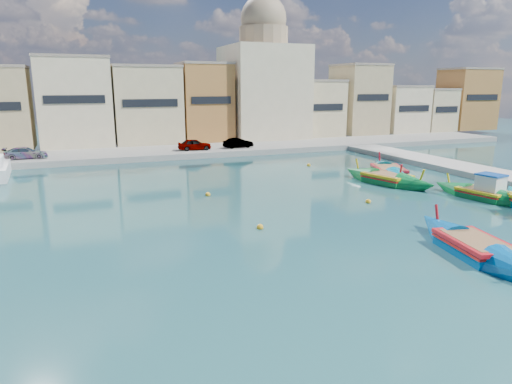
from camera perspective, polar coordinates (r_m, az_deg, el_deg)
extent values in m
plane|color=#14333E|center=(24.24, 15.21, -5.36)|extent=(160.00, 160.00, 0.00)
cube|color=gray|center=(52.72, -5.89, 5.23)|extent=(80.00, 8.00, 0.60)
cube|color=beige|center=(57.46, -21.69, 10.30)|extent=(7.88, 6.24, 9.89)
cube|color=gray|center=(57.51, -22.13, 15.36)|extent=(8.04, 6.37, 0.30)
cube|color=black|center=(54.28, -21.71, 10.70)|extent=(6.30, 0.10, 0.90)
cube|color=#C3B287|center=(58.66, -13.59, 10.45)|extent=(7.88, 7.44, 8.99)
cube|color=gray|center=(58.65, -13.84, 14.98)|extent=(8.04, 7.59, 0.30)
cube|color=black|center=(54.92, -13.04, 10.78)|extent=(6.30, 0.10, 0.90)
cube|color=#AB7035|center=(59.48, -6.43, 10.97)|extent=(6.17, 6.13, 9.43)
cube|color=gray|center=(59.50, -6.56, 15.65)|extent=(6.29, 6.26, 0.30)
cube|color=black|center=(56.47, -5.60, 11.35)|extent=(4.93, 0.10, 0.90)
cube|color=tan|center=(62.68, 0.15, 9.61)|extent=(7.31, 7.69, 6.05)
cube|color=gray|center=(62.56, 0.15, 12.52)|extent=(7.46, 7.85, 0.30)
cube|color=black|center=(59.06, 1.56, 9.69)|extent=(5.85, 0.10, 0.90)
cube|color=#C3B287|center=(65.82, 6.79, 10.28)|extent=(7.54, 7.30, 7.41)
cube|color=gray|center=(65.75, 6.88, 13.64)|extent=(7.69, 7.45, 0.30)
cube|color=black|center=(62.57, 8.42, 10.43)|extent=(6.03, 0.10, 0.90)
cube|color=tan|center=(69.72, 12.72, 11.13)|extent=(6.36, 6.97, 9.63)
cube|color=gray|center=(69.75, 12.94, 15.21)|extent=(6.48, 7.11, 0.30)
cube|color=black|center=(66.80, 14.47, 11.38)|extent=(5.09, 0.10, 0.90)
cube|color=beige|center=(73.95, 17.44, 9.79)|extent=(6.63, 6.70, 6.65)
cube|color=gray|center=(73.86, 17.63, 12.48)|extent=(6.76, 6.83, 0.30)
cube|color=black|center=(71.31, 19.18, 9.84)|extent=(5.30, 0.10, 0.90)
cube|color=#C3B287|center=(78.22, 20.79, 9.54)|extent=(5.08, 7.51, 6.20)
cube|color=gray|center=(78.13, 20.99, 11.91)|extent=(5.18, 7.66, 0.30)
cube|color=black|center=(75.42, 22.75, 9.50)|extent=(4.06, 0.10, 0.90)
cube|color=#AB7035|center=(82.40, 24.86, 10.41)|extent=(7.79, 6.00, 9.33)
cube|color=gray|center=(82.41, 25.19, 13.75)|extent=(7.95, 6.12, 0.30)
cube|color=black|center=(80.29, 26.47, 10.55)|extent=(6.23, 0.10, 0.90)
cube|color=beige|center=(63.06, 0.92, 12.34)|extent=(10.00, 10.00, 12.00)
cylinder|color=#9E8466|center=(63.37, 0.94, 18.86)|extent=(6.40, 6.40, 2.40)
sphere|color=#9E8466|center=(63.62, 0.95, 20.82)|extent=(6.00, 6.00, 6.00)
imported|color=#4C1919|center=(50.65, -7.68, 5.91)|extent=(3.71, 1.72, 1.23)
imported|color=#4C1919|center=(52.08, -2.24, 6.15)|extent=(3.50, 1.55, 1.12)
imported|color=#4C1919|center=(49.44, -26.84, 4.37)|extent=(3.94, 1.74, 1.12)
cube|color=#0A6F32|center=(34.59, 26.48, -0.46)|extent=(2.38, 3.26, 0.93)
cone|color=#0A6F32|center=(35.87, 23.17, 0.38)|extent=(2.34, 3.06, 2.33)
cube|color=yellow|center=(34.51, 26.54, 0.17)|extent=(2.48, 3.44, 0.17)
cube|color=red|center=(34.54, 26.52, -0.10)|extent=(2.48, 3.33, 0.09)
cube|color=olive|center=(34.49, 26.56, 0.29)|extent=(2.05, 2.95, 0.06)
cylinder|color=yellow|center=(35.89, 22.94, 1.40)|extent=(0.21, 0.46, 1.01)
cube|color=white|center=(34.18, 27.26, 0.99)|extent=(1.56, 1.73, 1.02)
cube|color=#0F47A5|center=(34.08, 27.36, 1.92)|extent=(1.65, 1.85, 0.11)
cube|color=#007697|center=(40.41, 16.24, 2.24)|extent=(3.44, 4.22, 1.11)
cone|color=#007697|center=(43.27, 15.22, 3.08)|extent=(3.34, 3.97, 2.78)
cone|color=#007697|center=(37.55, 17.41, 1.45)|extent=(3.34, 3.97, 2.78)
cube|color=#B2131D|center=(40.33, 16.28, 2.89)|extent=(3.60, 4.44, 0.20)
cube|color=#197F33|center=(40.36, 16.26, 2.61)|extent=(3.57, 4.32, 0.11)
cube|color=olive|center=(40.31, 16.29, 3.02)|extent=(3.01, 3.79, 0.07)
cylinder|color=#B2131D|center=(43.44, 15.18, 4.08)|extent=(0.34, 0.54, 1.21)
cylinder|color=#B2131D|center=(37.13, 17.62, 2.44)|extent=(0.34, 0.54, 1.21)
cube|color=#0A6E30|center=(37.24, 16.03, 1.36)|extent=(2.98, 3.78, 1.10)
cone|color=#0A6E30|center=(38.91, 12.84, 2.12)|extent=(2.93, 3.58, 2.71)
cone|color=#0A6E30|center=(35.67, 19.51, 0.70)|extent=(2.93, 3.58, 2.71)
cube|color=gold|center=(37.15, 16.07, 2.05)|extent=(3.12, 3.98, 0.20)
cube|color=red|center=(37.19, 16.05, 1.75)|extent=(3.11, 3.86, 0.11)
cube|color=olive|center=(37.13, 16.08, 2.19)|extent=(2.59, 3.40, 0.07)
cylinder|color=gold|center=(38.96, 12.59, 3.21)|extent=(0.28, 0.54, 1.20)
cylinder|color=gold|center=(35.39, 19.96, 1.75)|extent=(0.28, 0.54, 1.20)
cube|color=#0058A6|center=(23.16, 25.69, -6.57)|extent=(2.75, 3.89, 1.04)
cone|color=#0058A6|center=(25.44, 21.91, -4.37)|extent=(2.69, 3.62, 2.64)
cube|color=red|center=(23.03, 25.80, -5.54)|extent=(2.87, 4.10, 0.19)
cube|color=red|center=(23.08, 25.75, -5.98)|extent=(2.86, 3.98, 0.10)
cube|color=olive|center=(23.00, 25.82, -5.34)|extent=(2.38, 3.52, 0.06)
cylinder|color=red|center=(25.50, 21.70, -2.73)|extent=(0.24, 0.51, 1.13)
sphere|color=gold|center=(24.58, 0.51, -4.43)|extent=(0.36, 0.36, 0.36)
sphere|color=gold|center=(30.79, 13.84, -1.19)|extent=(0.36, 0.36, 0.36)
sphere|color=gold|center=(43.95, 6.62, 3.35)|extent=(0.36, 0.36, 0.36)
sphere|color=gold|center=(32.02, -6.04, -0.33)|extent=(0.36, 0.36, 0.36)
sphere|color=gold|center=(36.15, 27.29, -0.18)|extent=(0.36, 0.36, 0.36)
sphere|color=gold|center=(22.98, 27.42, -7.24)|extent=(0.36, 0.36, 0.36)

